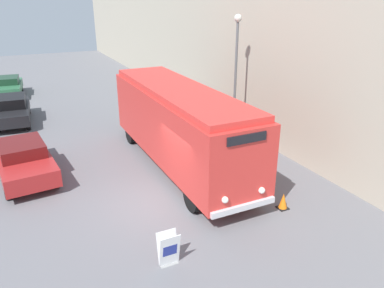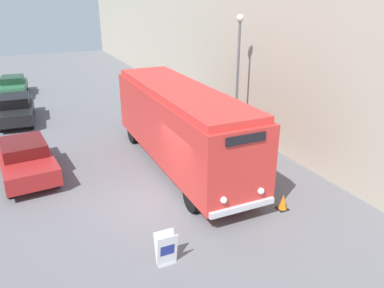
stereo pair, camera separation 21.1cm
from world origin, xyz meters
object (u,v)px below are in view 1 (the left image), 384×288
Objects in this scene: sign_board at (169,250)px; traffic_cone at (283,201)px; parked_car_far at (8,86)px; parked_car_mid at (12,109)px; streetlamp at (236,61)px; parked_car_near at (24,159)px; vintage_bus at (179,123)px.

sign_board reaches higher than traffic_cone.
traffic_cone is at bearing -63.67° from parked_car_far.
parked_car_mid is 1.12× the size of parked_car_far.
parked_car_mid is 16.39m from traffic_cone.
streetlamp reaches higher than parked_car_far.
parked_car_mid is at bearing 102.43° from sign_board.
sign_board is 0.21× the size of parked_car_mid.
streetlamp is 7.60m from traffic_cone.
parked_car_near is 1.00× the size of parked_car_mid.
parked_car_near is (-6.07, 1.76, -1.18)m from vintage_bus.
traffic_cone is (1.78, -4.76, -1.66)m from vintage_bus.
parked_car_far is 7.25× the size of traffic_cone.
traffic_cone is (8.08, -21.00, -0.46)m from parked_car_far.
vintage_bus is at bearing -63.51° from parked_car_far.
traffic_cone is (7.85, -6.52, -0.48)m from parked_car_near.
traffic_cone is (-1.90, -6.36, -3.70)m from streetlamp.
vintage_bus is at bearing -156.48° from streetlamp.
parked_car_near is at bearing 179.06° from streetlamp.
parked_car_mid reaches higher than traffic_cone.
sign_board is (-2.88, -5.71, -1.46)m from vintage_bus.
streetlamp is (3.68, 1.60, 2.04)m from vintage_bus.
parked_car_far is 22.50m from traffic_cone.
parked_car_mid reaches higher than sign_board.
vintage_bus is 6.43m from parked_car_near.
vintage_bus is at bearing 63.23° from sign_board.
parked_car_far reaches higher than sign_board.
vintage_bus is 2.14× the size of parked_car_near.
sign_board is 1.72× the size of traffic_cone.
traffic_cone is at bearing -44.88° from parked_car_near.
traffic_cone is at bearing -69.50° from vintage_bus.
parked_car_far is at bearing 111.21° from vintage_bus.
streetlamp is at bearing -6.08° from parked_car_near.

